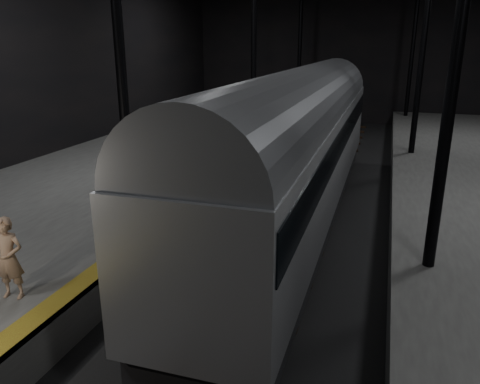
% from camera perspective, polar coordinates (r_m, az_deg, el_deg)
% --- Properties ---
extents(ground, '(44.00, 44.00, 0.00)m').
position_cam_1_polar(ground, '(15.85, 6.82, -4.01)').
color(ground, black).
rests_on(ground, ground).
extents(platform_left, '(9.00, 43.80, 1.00)m').
position_cam_1_polar(platform_left, '(18.46, -16.60, 0.17)').
color(platform_left, '#4C4C49').
rests_on(platform_left, ground).
extents(tactile_strip, '(0.50, 43.80, 0.01)m').
position_cam_1_polar(tactile_strip, '(16.37, -4.28, 0.52)').
color(tactile_strip, brown).
rests_on(tactile_strip, platform_left).
extents(track, '(2.40, 43.00, 0.24)m').
position_cam_1_polar(track, '(15.82, 6.83, -3.78)').
color(track, '#3F3328').
rests_on(track, ground).
extents(train, '(2.81, 18.72, 5.00)m').
position_cam_1_polar(train, '(15.30, 7.39, 6.11)').
color(train, '#ACAEB4').
rests_on(train, ground).
extents(woman, '(0.67, 0.51, 1.67)m').
position_cam_1_polar(woman, '(10.23, -26.36, -7.26)').
color(woman, tan).
rests_on(woman, platform_left).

